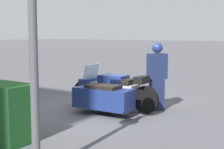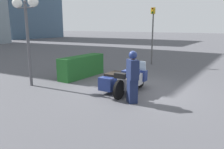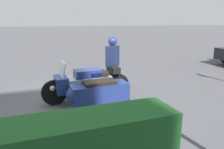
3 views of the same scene
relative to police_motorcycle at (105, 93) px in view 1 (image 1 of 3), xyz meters
The scene contains 3 objects.
ground_plane 0.77m from the police_motorcycle, 32.71° to the right, with size 160.00×160.00×0.00m, color #4C4C51.
police_motorcycle is the anchor object (origin of this frame).
officer_rider 1.44m from the police_motorcycle, 137.67° to the right, with size 0.54×0.55×1.77m.
Camera 1 is at (-5.50, 7.42, 2.01)m, focal length 55.00 mm.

